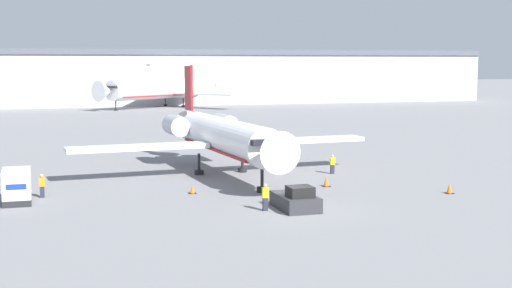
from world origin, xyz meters
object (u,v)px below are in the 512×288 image
luggage_cart (17,186)px  worker_on_apron (42,185)px  pushback_tug (296,200)px  traffic_cone_right (326,182)px  worker_by_wing (332,164)px  airplane_parked_far_left (170,88)px  traffic_cone_left (192,190)px  traffic_cone_mid (449,188)px  worker_near_tug (265,197)px  airplane_main (223,135)px

luggage_cart → worker_on_apron: (1.66, 1.68, -0.30)m
pushback_tug → traffic_cone_right: pushback_tug is taller
pushback_tug → worker_by_wing: worker_by_wing is taller
luggage_cart → airplane_parked_far_left: bearing=73.9°
pushback_tug → airplane_parked_far_left: bearing=83.8°
traffic_cone_left → traffic_cone_mid: 18.87m
traffic_cone_right → airplane_parked_far_left: 101.09m
worker_near_tug → worker_by_wing: (10.31, 12.91, -0.07)m
airplane_main → pushback_tug: airplane_main is taller
worker_on_apron → traffic_cone_mid: size_ratio=2.17×
luggage_cart → worker_by_wing: 26.31m
traffic_cone_left → airplane_parked_far_left: (16.94, 100.64, 3.66)m
traffic_cone_left → airplane_parked_far_left: size_ratio=0.02×
airplane_main → traffic_cone_mid: (13.59, -13.73, -3.01)m
worker_by_wing → worker_on_apron: worker_on_apron is taller
traffic_cone_mid → worker_on_apron: bearing=165.8°
traffic_cone_left → worker_on_apron: bearing=171.5°
luggage_cart → traffic_cone_left: 12.23m
traffic_cone_left → pushback_tug: bearing=-55.1°
traffic_cone_left → traffic_cone_right: traffic_cone_right is taller
worker_on_apron → traffic_cone_mid: worker_on_apron is taller
airplane_main → worker_by_wing: (9.09, -2.61, -2.52)m
traffic_cone_mid → airplane_parked_far_left: 106.34m
worker_on_apron → airplane_main: bearing=23.5°
luggage_cart → worker_near_tug: bearing=-25.4°
pushback_tug → worker_on_apron: (-15.81, 9.12, 0.29)m
traffic_cone_left → airplane_parked_far_left: bearing=80.4°
traffic_cone_right → traffic_cone_left: bearing=179.0°
luggage_cart → airplane_parked_far_left: 104.91m
worker_near_tug → airplane_parked_far_left: airplane_parked_far_left is taller
worker_near_tug → traffic_cone_left: bearing=113.4°
pushback_tug → traffic_cone_mid: 12.89m
luggage_cart → traffic_cone_mid: bearing=-10.4°
pushback_tug → worker_on_apron: size_ratio=2.39×
worker_near_tug → worker_by_wing: size_ratio=1.07×
pushback_tug → worker_near_tug: size_ratio=2.27×
traffic_cone_mid → worker_near_tug: bearing=-173.1°
luggage_cart → airplane_main: bearing=26.3°
pushback_tug → traffic_cone_left: pushback_tug is taller
pushback_tug → traffic_cone_right: 9.05m
worker_on_apron → airplane_parked_far_left: size_ratio=0.05×
airplane_main → airplane_parked_far_left: (12.52, 92.54, 0.56)m
worker_on_apron → traffic_cone_left: worker_on_apron is taller
worker_by_wing → traffic_cone_right: 6.42m
pushback_tug → traffic_cone_left: (-5.26, 7.54, -0.32)m
pushback_tug → traffic_cone_mid: size_ratio=5.19×
worker_near_tug → worker_by_wing: 16.52m
airplane_main → worker_by_wing: 9.79m
worker_by_wing → traffic_cone_mid: bearing=-68.0°
worker_near_tug → worker_on_apron: 16.43m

